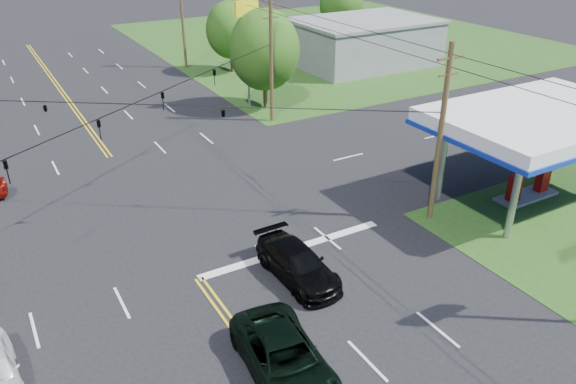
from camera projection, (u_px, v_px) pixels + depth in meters
ground at (146, 206)px, 31.68m from camera, size 280.00×280.00×0.00m
grass_ne at (337, 39)px, 71.96m from camera, size 46.00×48.00×0.03m
stop_bar at (293, 249)px, 27.72m from camera, size 10.00×0.50×0.02m
retail_ne at (363, 43)px, 59.47m from camera, size 14.00×10.00×4.40m
gas_canopy at (542, 121)px, 30.47m from camera, size 12.20×8.20×5.35m
pole_se at (441, 133)px, 28.27m from camera, size 1.60×0.28×9.50m
pole_ne at (271, 59)px, 42.19m from camera, size 1.60×0.28×9.50m
pole_right_far at (182, 17)px, 56.76m from camera, size 1.60×0.28×10.00m
span_wire_signals at (132, 104)px, 28.97m from camera, size 26.00×18.00×1.13m
power_lines at (137, 62)px, 26.24m from camera, size 26.04×100.00×0.64m
tree_right_a at (264, 50)px, 44.97m from camera, size 5.70×5.70×8.18m
tree_right_b at (231, 30)px, 55.65m from camera, size 4.94×4.94×7.09m
tree_far_r at (341, 5)px, 67.91m from camera, size 5.32×5.32×7.63m
pickup_dkgreen at (284, 358)px, 19.91m from camera, size 3.21×5.87×1.56m
suv_black at (297, 264)px, 25.25m from camera, size 2.22×5.20×1.50m
sedan_far at (466, 114)px, 43.62m from camera, size 5.02×2.49×1.40m
polesign_ne at (247, 24)px, 44.39m from camera, size 2.36×0.94×8.68m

